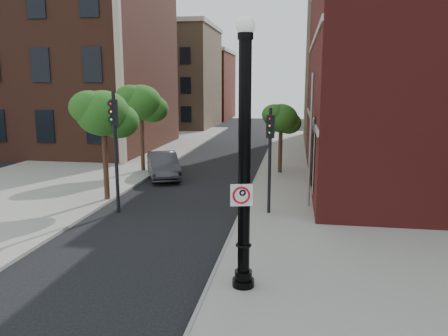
% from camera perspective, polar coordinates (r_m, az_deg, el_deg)
% --- Properties ---
extents(ground, '(120.00, 120.00, 0.00)m').
position_cam_1_polar(ground, '(11.96, -12.50, -15.35)').
color(ground, black).
rests_on(ground, ground).
extents(sidewalk_right, '(8.00, 60.00, 0.12)m').
position_cam_1_polar(sidewalk_right, '(20.67, 14.16, -4.01)').
color(sidewalk_right, gray).
rests_on(sidewalk_right, ground).
extents(sidewalk_left, '(10.00, 50.00, 0.12)m').
position_cam_1_polar(sidewalk_left, '(31.30, -15.70, 0.88)').
color(sidewalk_left, gray).
rests_on(sidewalk_left, ground).
extents(curb_edge, '(0.10, 60.00, 0.14)m').
position_cam_1_polar(curb_edge, '(20.69, 3.18, -3.65)').
color(curb_edge, gray).
rests_on(curb_edge, ground).
extents(victorian_building, '(18.60, 14.60, 17.95)m').
position_cam_1_polar(victorian_building, '(39.60, -22.14, 15.12)').
color(victorian_building, brown).
rests_on(victorian_building, ground).
extents(bg_building_tan_a, '(12.00, 12.00, 12.00)m').
position_cam_1_polar(bg_building_tan_a, '(56.30, -7.52, 11.48)').
color(bg_building_tan_a, '#826347').
rests_on(bg_building_tan_a, ground).
extents(bg_building_red, '(12.00, 12.00, 10.00)m').
position_cam_1_polar(bg_building_red, '(69.82, -4.14, 10.56)').
color(bg_building_red, maroon).
rests_on(bg_building_red, ground).
extents(bg_building_tan_b, '(22.00, 14.00, 14.00)m').
position_cam_1_polar(bg_building_tan_b, '(41.69, 26.44, 12.13)').
color(bg_building_tan_b, '#826347').
rests_on(bg_building_tan_b, ground).
extents(lamppost, '(0.57, 0.57, 6.78)m').
position_cam_1_polar(lamppost, '(10.71, 2.66, -0.46)').
color(lamppost, black).
rests_on(lamppost, ground).
extents(no_parking_sign, '(0.54, 0.16, 0.55)m').
position_cam_1_polar(no_parking_sign, '(10.67, 2.32, -3.53)').
color(no_parking_sign, white).
rests_on(no_parking_sign, ground).
extents(parked_car, '(3.15, 4.68, 1.46)m').
position_cam_1_polar(parked_car, '(25.04, -7.96, 0.35)').
color(parked_car, '#2E2E33').
rests_on(parked_car, ground).
extents(traffic_signal_left, '(0.39, 0.44, 4.97)m').
position_cam_1_polar(traffic_signal_left, '(18.13, -14.09, 4.54)').
color(traffic_signal_left, black).
rests_on(traffic_signal_left, ground).
extents(traffic_signal_right, '(0.34, 0.38, 4.35)m').
position_cam_1_polar(traffic_signal_right, '(17.33, 6.02, 3.14)').
color(traffic_signal_right, black).
rests_on(traffic_signal_right, ground).
extents(utility_pole, '(0.11, 0.11, 5.72)m').
position_cam_1_polar(utility_pole, '(18.63, 11.23, 3.30)').
color(utility_pole, '#999999').
rests_on(utility_pole, ground).
extents(street_tree_a, '(2.78, 2.51, 5.00)m').
position_cam_1_polar(street_tree_a, '(20.04, -15.38, 6.75)').
color(street_tree_a, '#382116').
rests_on(street_tree_a, ground).
extents(street_tree_b, '(2.91, 2.63, 5.25)m').
position_cam_1_polar(street_tree_b, '(26.65, -10.70, 8.27)').
color(street_tree_b, '#382116').
rests_on(street_tree_b, ground).
extents(street_tree_c, '(2.30, 2.08, 4.15)m').
position_cam_1_polar(street_tree_c, '(25.79, 7.52, 6.34)').
color(street_tree_c, '#382116').
rests_on(street_tree_c, ground).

